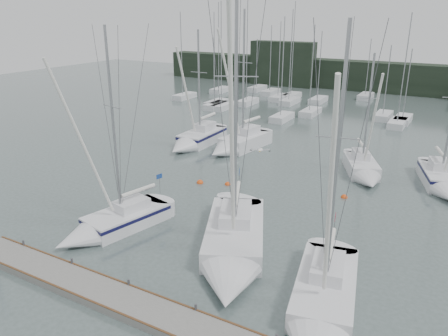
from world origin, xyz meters
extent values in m
plane|color=#4B5B57|center=(0.00, 0.00, 0.00)|extent=(160.00, 160.00, 0.00)
cube|color=slate|center=(0.00, -5.00, 0.20)|extent=(24.00, 2.00, 0.40)
cube|color=black|center=(0.00, 62.00, 2.50)|extent=(90.00, 4.00, 5.00)
cube|color=black|center=(-20.00, 60.00, 4.00)|extent=(12.00, 3.00, 8.00)
cube|color=silver|center=(-21.14, 37.41, 0.35)|extent=(1.80, 4.50, 0.90)
cylinder|color=#919498|center=(-21.14, 36.91, 6.98)|extent=(0.12, 0.12, 12.37)
cube|color=silver|center=(-28.42, 39.79, 0.35)|extent=(1.80, 4.50, 0.90)
cylinder|color=#919498|center=(-28.42, 39.29, 7.00)|extent=(0.12, 0.12, 12.40)
cube|color=silver|center=(-8.72, 47.18, 0.35)|extent=(1.80, 4.50, 0.90)
cylinder|color=#919498|center=(-8.72, 46.68, 5.68)|extent=(0.12, 0.12, 9.77)
cube|color=silver|center=(-12.18, 44.13, 0.35)|extent=(1.80, 4.50, 0.90)
cylinder|color=#919498|center=(-12.18, 43.63, 7.17)|extent=(0.12, 0.12, 12.74)
cube|color=silver|center=(-20.30, 35.91, 0.35)|extent=(1.80, 4.50, 0.90)
cylinder|color=#919498|center=(-20.30, 35.41, 5.36)|extent=(0.12, 0.12, 9.12)
cube|color=silver|center=(-3.07, 54.04, 0.35)|extent=(1.80, 4.50, 0.90)
cylinder|color=#919498|center=(-3.07, 53.54, 5.05)|extent=(0.12, 0.12, 8.50)
cube|color=silver|center=(-26.29, 47.58, 0.35)|extent=(1.80, 4.50, 0.90)
cylinder|color=#919498|center=(-26.29, 47.08, 7.72)|extent=(0.12, 0.12, 13.84)
cube|color=silver|center=(4.57, 40.21, 0.35)|extent=(1.80, 4.50, 0.90)
cylinder|color=#919498|center=(4.57, 39.71, 4.95)|extent=(0.12, 0.12, 8.30)
cube|color=silver|center=(-21.41, 52.24, 0.35)|extent=(1.80, 4.50, 0.90)
cylinder|color=#919498|center=(-21.41, 51.74, 4.82)|extent=(0.12, 0.12, 8.04)
cube|color=silver|center=(-13.51, 48.45, 0.35)|extent=(1.80, 4.50, 0.90)
cylinder|color=#919498|center=(-13.51, 47.95, 7.73)|extent=(0.12, 0.12, 13.85)
cube|color=silver|center=(2.04, 41.01, 0.35)|extent=(1.80, 4.50, 0.90)
cylinder|color=#919498|center=(2.04, 40.51, 5.09)|extent=(0.12, 0.12, 8.58)
cube|color=silver|center=(-9.17, 33.66, 0.35)|extent=(1.80, 4.50, 0.90)
cylinder|color=#919498|center=(-9.17, 33.16, 6.75)|extent=(0.12, 0.12, 11.90)
cube|color=silver|center=(-17.84, 49.88, 0.35)|extent=(1.80, 4.50, 0.90)
cylinder|color=#919498|center=(-17.84, 49.38, 5.99)|extent=(0.12, 0.12, 10.38)
cube|color=silver|center=(-6.98, 38.41, 0.35)|extent=(1.80, 4.50, 0.90)
cylinder|color=#919498|center=(-6.98, 37.91, 6.25)|extent=(0.12, 0.12, 10.89)
cube|color=silver|center=(-17.55, 40.58, 0.35)|extent=(1.80, 4.50, 0.90)
cylinder|color=#919498|center=(-17.55, 40.08, 7.78)|extent=(0.12, 0.12, 13.97)
cube|color=silver|center=(-19.20, 36.00, 0.35)|extent=(1.80, 4.50, 0.90)
cylinder|color=#919498|center=(-19.20, 35.50, 7.68)|extent=(0.12, 0.12, 13.77)
cube|color=silver|center=(-14.69, 46.00, 0.35)|extent=(1.80, 4.50, 0.90)
cylinder|color=#919498|center=(-14.69, 45.50, 6.32)|extent=(0.12, 0.12, 11.04)
cube|color=silver|center=(4.31, 37.70, 0.35)|extent=(1.80, 4.50, 0.90)
cylinder|color=#919498|center=(4.31, 37.20, 6.99)|extent=(0.12, 0.12, 12.38)
cube|color=silver|center=(-6.92, 1.42, 0.40)|extent=(3.79, 5.83, 1.34)
cone|color=silver|center=(-7.84, -2.30, 0.40)|extent=(3.06, 2.85, 2.58)
cube|color=silver|center=(-6.82, 1.85, 1.38)|extent=(1.89, 2.42, 0.62)
cylinder|color=#919498|center=(-7.01, 1.05, 6.85)|extent=(0.16, 0.16, 11.55)
cylinder|color=silver|center=(-6.67, 2.46, 2.18)|extent=(0.87, 2.61, 0.25)
cube|color=#100F3A|center=(-6.92, 1.42, 0.85)|extent=(3.81, 5.85, 0.22)
cube|color=navy|center=(-6.24, 4.20, 2.67)|extent=(0.13, 0.47, 0.32)
cube|color=silver|center=(0.29, 3.02, 0.47)|extent=(6.13, 8.21, 1.57)
cone|color=silver|center=(2.48, -1.86, 0.47)|extent=(4.37, 4.30, 3.35)
cube|color=silver|center=(0.07, 3.50, 1.62)|extent=(2.91, 3.49, 0.73)
cylinder|color=#919498|center=(0.51, 2.53, 8.63)|extent=(0.19, 0.19, 14.76)
cylinder|color=silver|center=(-0.33, 4.39, 2.56)|extent=(1.77, 3.46, 0.29)
cube|color=navy|center=(-1.34, 6.63, 3.14)|extent=(0.25, 0.52, 0.38)
cube|color=silver|center=(6.75, 0.34, 0.42)|extent=(4.00, 6.92, 1.40)
cube|color=silver|center=(6.66, 0.79, 1.44)|extent=(2.01, 2.85, 0.65)
cylinder|color=#919498|center=(6.84, -0.12, 7.11)|extent=(0.17, 0.17, 11.99)
cylinder|color=silver|center=(6.49, 1.61, 2.28)|extent=(0.87, 3.16, 0.26)
cube|color=#A31530|center=(6.08, 3.71, 2.79)|extent=(0.12, 0.50, 0.34)
cube|color=silver|center=(-12.77, 20.09, 0.49)|extent=(2.77, 5.96, 1.64)
cone|color=silver|center=(-12.73, 15.84, 0.49)|extent=(2.75, 2.57, 2.73)
cube|color=silver|center=(-12.77, 20.63, 1.69)|extent=(1.52, 2.39, 0.76)
cylinder|color=#919498|center=(-12.76, 19.66, 6.47)|extent=(0.20, 0.20, 10.32)
cylinder|color=silver|center=(-12.77, 21.27, 2.67)|extent=(0.33, 2.90, 0.31)
cube|color=#100F3A|center=(-12.77, 20.09, 1.04)|extent=(2.79, 5.98, 0.27)
cube|color=silver|center=(-8.05, 20.86, 0.50)|extent=(3.65, 6.09, 1.67)
cone|color=silver|center=(-8.70, 16.82, 0.50)|extent=(3.14, 2.86, 2.78)
cube|color=silver|center=(-7.96, 21.41, 1.73)|extent=(1.87, 2.50, 0.78)
cylinder|color=#919498|center=(-8.11, 20.46, 7.42)|extent=(0.20, 0.20, 12.17)
cylinder|color=silver|center=(-7.87, 21.99, 2.73)|extent=(0.75, 2.81, 0.31)
cube|color=silver|center=(4.13, 19.23, 0.43)|extent=(4.12, 5.42, 1.45)
cone|color=silver|center=(5.56, 16.03, 0.43)|extent=(2.97, 2.87, 2.32)
cube|color=silver|center=(3.93, 19.67, 1.50)|extent=(1.97, 2.31, 0.68)
cylinder|color=#919498|center=(4.27, 18.91, 5.68)|extent=(0.17, 0.17, 9.04)
cylinder|color=silver|center=(3.72, 20.12, 2.37)|extent=(1.23, 2.30, 0.27)
cube|color=silver|center=(10.34, 19.67, 0.44)|extent=(3.93, 5.67, 1.47)
cube|color=silver|center=(10.19, 20.14, 1.52)|extent=(1.94, 2.38, 0.69)
cylinder|color=silver|center=(10.04, 20.66, 2.40)|extent=(0.99, 2.49, 0.27)
cube|color=#100F3A|center=(10.34, 19.67, 0.93)|extent=(3.96, 5.69, 0.24)
sphere|color=#E24B14|center=(-4.62, 10.96, 0.00)|extent=(0.47, 0.47, 0.47)
sphere|color=#E24B14|center=(4.36, 13.00, 0.00)|extent=(0.50, 0.50, 0.50)
sphere|color=#E24B14|center=(-6.78, 10.16, 0.00)|extent=(0.55, 0.55, 0.55)
ellipsoid|color=silver|center=(2.28, 1.95, 6.50)|extent=(0.35, 0.48, 0.20)
cube|color=#93969B|center=(2.03, 1.86, 6.52)|extent=(0.46, 0.28, 0.11)
cube|color=#93969B|center=(2.54, 2.05, 6.52)|extent=(0.46, 0.28, 0.11)
camera|label=1|loc=(11.28, -17.91, 13.36)|focal=35.00mm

